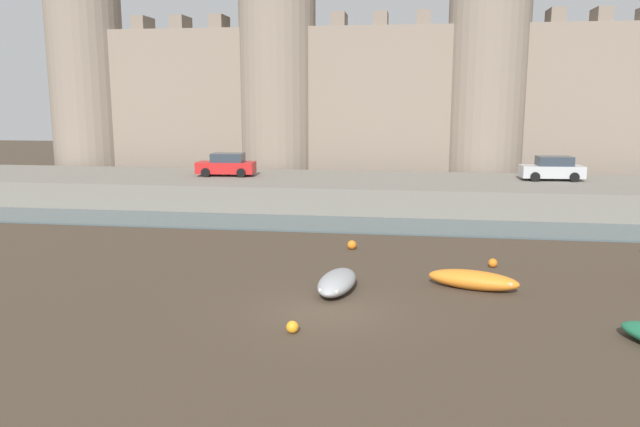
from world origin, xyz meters
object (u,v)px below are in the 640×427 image
object	(u,v)px
mooring_buoy_mid_mud	(493,263)
mooring_buoy_off_centre	(292,327)
car_quay_west	(226,165)
car_quay_centre_east	(552,169)
rowboat_midflat_centre	(337,282)
mooring_buoy_near_channel	(352,245)
rowboat_midflat_right	(473,280)

from	to	relation	value
mooring_buoy_mid_mud	mooring_buoy_off_centre	bearing A→B (deg)	-129.01
car_quay_west	car_quay_centre_east	bearing A→B (deg)	2.22
rowboat_midflat_centre	mooring_buoy_near_channel	bearing A→B (deg)	90.70
rowboat_midflat_centre	car_quay_centre_east	bearing A→B (deg)	60.04
rowboat_midflat_right	mooring_buoy_mid_mud	distance (m)	3.55
rowboat_midflat_right	mooring_buoy_off_centre	bearing A→B (deg)	-137.58
rowboat_midflat_centre	car_quay_west	xyz separation A→B (m)	(-10.40, 20.16, 2.21)
rowboat_midflat_centre	mooring_buoy_near_channel	distance (m)	6.76
rowboat_midflat_right	car_quay_west	bearing A→B (deg)	129.13
rowboat_midflat_centre	mooring_buoy_mid_mud	world-z (taller)	rowboat_midflat_centre
car_quay_west	mooring_buoy_mid_mud	bearing A→B (deg)	-43.34
mooring_buoy_off_centre	mooring_buoy_mid_mud	distance (m)	11.43
mooring_buoy_near_channel	car_quay_west	size ratio (longest dim) A/B	0.11
mooring_buoy_off_centre	car_quay_centre_east	world-z (taller)	car_quay_centre_east
car_quay_centre_east	car_quay_west	size ratio (longest dim) A/B	1.00
rowboat_midflat_centre	car_quay_centre_east	distance (m)	24.38
mooring_buoy_near_channel	car_quay_west	distance (m)	17.08
rowboat_midflat_right	mooring_buoy_near_channel	size ratio (longest dim) A/B	8.17
rowboat_midflat_centre	car_quay_west	world-z (taller)	car_quay_west
mooring_buoy_off_centre	car_quay_centre_east	xyz separation A→B (m)	(12.99, 25.54, 2.38)
rowboat_midflat_right	car_quay_west	size ratio (longest dim) A/B	0.87
mooring_buoy_off_centre	car_quay_centre_east	size ratio (longest dim) A/B	0.09
rowboat_midflat_right	car_quay_west	world-z (taller)	car_quay_west
mooring_buoy_off_centre	car_quay_west	xyz separation A→B (m)	(-9.53, 24.67, 2.38)
mooring_buoy_near_channel	car_quay_centre_east	size ratio (longest dim) A/B	0.11
rowboat_midflat_right	rowboat_midflat_centre	bearing A→B (deg)	-168.92
car_quay_centre_east	car_quay_west	distance (m)	22.54
car_quay_west	mooring_buoy_off_centre	bearing A→B (deg)	-68.87
mooring_buoy_mid_mud	rowboat_midflat_centre	bearing A→B (deg)	-145.36
mooring_buoy_mid_mud	car_quay_west	world-z (taller)	car_quay_west
car_quay_west	rowboat_midflat_centre	bearing A→B (deg)	-62.71
rowboat_midflat_right	mooring_buoy_near_channel	xyz separation A→B (m)	(-5.26, 5.75, -0.16)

